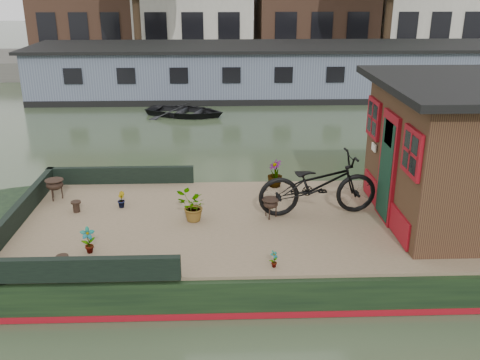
{
  "coord_description": "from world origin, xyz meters",
  "views": [
    {
      "loc": [
        -2.41,
        -8.51,
        4.59
      ],
      "look_at": [
        -2.08,
        0.5,
        1.22
      ],
      "focal_mm": 40.0,
      "sensor_mm": 36.0,
      "label": 1
    }
  ],
  "objects_px": {
    "brazier_rear": "(55,189)",
    "bicycle": "(318,184)",
    "potted_plant_a": "(88,240)",
    "brazier_front": "(271,208)",
    "dinghy": "(185,108)"
  },
  "relations": [
    {
      "from": "brazier_rear",
      "to": "bicycle",
      "type": "bearing_deg",
      "value": -9.84
    },
    {
      "from": "bicycle",
      "to": "potted_plant_a",
      "type": "height_order",
      "value": "bicycle"
    },
    {
      "from": "potted_plant_a",
      "to": "brazier_rear",
      "type": "distance_m",
      "value": 2.48
    },
    {
      "from": "bicycle",
      "to": "brazier_front",
      "type": "relative_size",
      "value": 5.96
    },
    {
      "from": "potted_plant_a",
      "to": "brazier_front",
      "type": "bearing_deg",
      "value": 22.52
    },
    {
      "from": "brazier_front",
      "to": "brazier_rear",
      "type": "bearing_deg",
      "value": 166.06
    },
    {
      "from": "potted_plant_a",
      "to": "brazier_rear",
      "type": "xyz_separation_m",
      "value": [
        -1.13,
        2.21,
        -0.01
      ]
    },
    {
      "from": "potted_plant_a",
      "to": "dinghy",
      "type": "distance_m",
      "value": 11.62
    },
    {
      "from": "brazier_rear",
      "to": "potted_plant_a",
      "type": "bearing_deg",
      "value": -62.89
    },
    {
      "from": "bicycle",
      "to": "dinghy",
      "type": "height_order",
      "value": "bicycle"
    },
    {
      "from": "potted_plant_a",
      "to": "brazier_front",
      "type": "xyz_separation_m",
      "value": [
        2.91,
        1.21,
        -0.03
      ]
    },
    {
      "from": "brazier_front",
      "to": "brazier_rear",
      "type": "relative_size",
      "value": 0.9
    },
    {
      "from": "potted_plant_a",
      "to": "bicycle",
      "type": "bearing_deg",
      "value": 19.91
    },
    {
      "from": "potted_plant_a",
      "to": "brazier_front",
      "type": "relative_size",
      "value": 1.18
    },
    {
      "from": "dinghy",
      "to": "brazier_rear",
      "type": "bearing_deg",
      "value": -172.47
    }
  ]
}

